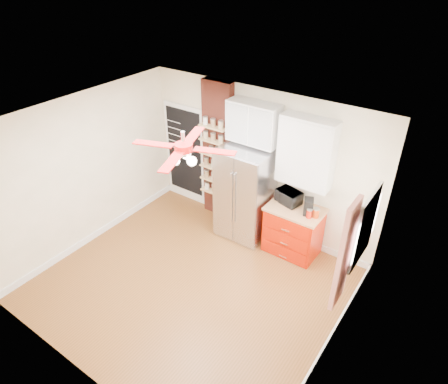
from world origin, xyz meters
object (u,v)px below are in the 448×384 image
Objects in this scene: red_cabinet at (293,230)px; ceiling_fan at (184,148)px; coffee_maker at (308,207)px; canister_left at (309,214)px; pantry_jar_oats at (211,150)px; toaster_oven at (289,197)px; fridge at (245,193)px.

ceiling_fan reaches higher than red_cabinet.
coffee_maker is at bearing 55.49° from ceiling_fan.
coffee_maker is at bearing 124.97° from canister_left.
toaster_oven is at bearing 0.32° from pantry_jar_oats.
fridge is 11.79× the size of canister_left.
fridge is at bearing 91.76° from ceiling_fan.
fridge is 1.25× the size of ceiling_fan.
canister_left is (0.29, -0.11, 0.52)m from red_cabinet.
ceiling_fan is 10.29× the size of pantry_jar_oats.
coffee_maker is 2.03× the size of pantry_jar_oats.
coffee_maker reaches higher than red_cabinet.
ceiling_fan is at bearing -127.58° from canister_left.
canister_left is 1.09× the size of pantry_jar_oats.
fridge reaches higher than red_cabinet.
pantry_jar_oats is at bearing 170.98° from fridge.
red_cabinet is 0.61m from canister_left.
red_cabinet is 6.91× the size of pantry_jar_oats.
ceiling_fan reaches higher than pantry_jar_oats.
fridge is at bearing -154.78° from toaster_oven.
pantry_jar_oats is (-2.03, 0.10, 0.40)m from coffee_maker.
ceiling_fan is 2.21m from pantry_jar_oats.
red_cabinet is 2.06m from pantry_jar_oats.
fridge is 1.02m from pantry_jar_oats.
fridge is 6.34× the size of coffee_maker.
coffee_maker reaches higher than toaster_oven.
coffee_maker is 2.08m from pantry_jar_oats.
ceiling_fan reaches higher than fridge.
coffee_maker is (1.19, 0.03, 0.16)m from fridge.
fridge is at bearing -177.05° from red_cabinet.
pantry_jar_oats reaches higher than toaster_oven.
fridge is 2.25m from ceiling_fan.
fridge is at bearing 158.36° from coffee_maker.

